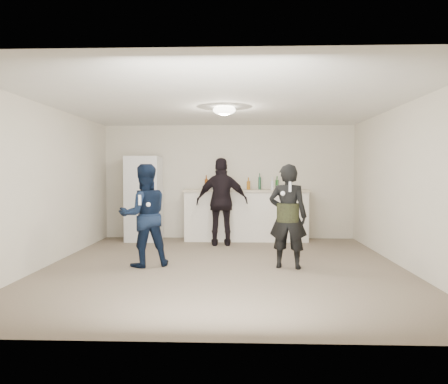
{
  "coord_description": "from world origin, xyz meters",
  "views": [
    {
      "loc": [
        0.26,
        -6.67,
        1.45
      ],
      "look_at": [
        0.0,
        0.2,
        1.15
      ],
      "focal_mm": 35.0,
      "sensor_mm": 36.0,
      "label": 1
    }
  ],
  "objects_px": {
    "counter": "(246,216)",
    "spectator": "(222,202)",
    "man": "(144,215)",
    "shaker": "(213,186)",
    "fridge": "(144,199)",
    "woman": "(288,216)"
  },
  "relations": [
    {
      "from": "counter",
      "to": "spectator",
      "type": "xyz_separation_m",
      "value": [
        -0.49,
        -0.67,
        0.35
      ]
    },
    {
      "from": "man",
      "to": "shaker",
      "type": "bearing_deg",
      "value": -133.41
    },
    {
      "from": "man",
      "to": "fridge",
      "type": "bearing_deg",
      "value": -101.6
    },
    {
      "from": "woman",
      "to": "spectator",
      "type": "bearing_deg",
      "value": -48.08
    },
    {
      "from": "fridge",
      "to": "man",
      "type": "height_order",
      "value": "fridge"
    },
    {
      "from": "fridge",
      "to": "shaker",
      "type": "distance_m",
      "value": 1.51
    },
    {
      "from": "man",
      "to": "spectator",
      "type": "bearing_deg",
      "value": -143.87
    },
    {
      "from": "man",
      "to": "woman",
      "type": "height_order",
      "value": "man"
    },
    {
      "from": "counter",
      "to": "fridge",
      "type": "distance_m",
      "value": 2.23
    },
    {
      "from": "shaker",
      "to": "spectator",
      "type": "bearing_deg",
      "value": -70.01
    },
    {
      "from": "shaker",
      "to": "spectator",
      "type": "xyz_separation_m",
      "value": [
        0.22,
        -0.62,
        -0.3
      ]
    },
    {
      "from": "shaker",
      "to": "spectator",
      "type": "relative_size",
      "value": 0.1
    },
    {
      "from": "woman",
      "to": "spectator",
      "type": "distance_m",
      "value": 2.31
    },
    {
      "from": "fridge",
      "to": "shaker",
      "type": "bearing_deg",
      "value": 0.64
    },
    {
      "from": "counter",
      "to": "shaker",
      "type": "bearing_deg",
      "value": -175.7
    },
    {
      "from": "woman",
      "to": "counter",
      "type": "bearing_deg",
      "value": -63.7
    },
    {
      "from": "counter",
      "to": "fridge",
      "type": "height_order",
      "value": "fridge"
    },
    {
      "from": "spectator",
      "to": "counter",
      "type": "bearing_deg",
      "value": -129.59
    },
    {
      "from": "shaker",
      "to": "woman",
      "type": "bearing_deg",
      "value": -63.66
    },
    {
      "from": "man",
      "to": "spectator",
      "type": "relative_size",
      "value": 0.91
    },
    {
      "from": "counter",
      "to": "woman",
      "type": "relative_size",
      "value": 1.64
    },
    {
      "from": "shaker",
      "to": "man",
      "type": "relative_size",
      "value": 0.11
    }
  ]
}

